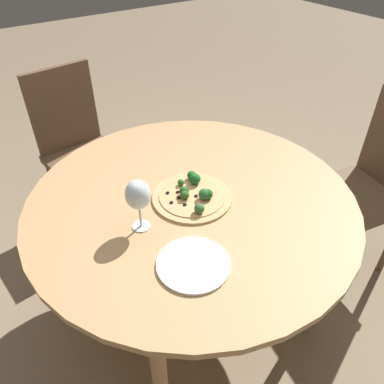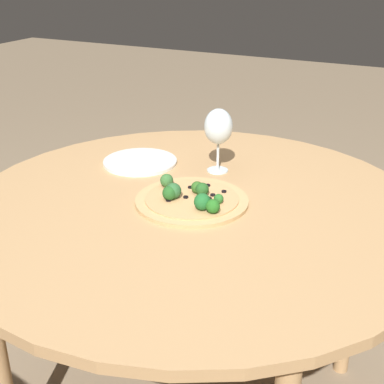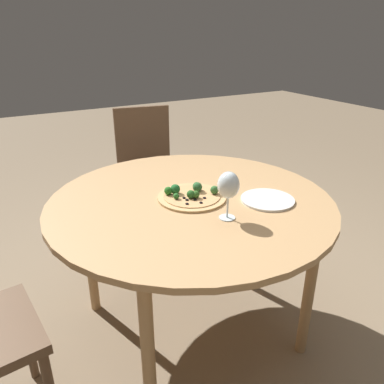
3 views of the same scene
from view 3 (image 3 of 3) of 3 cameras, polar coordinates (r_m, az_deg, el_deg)
ground_plane at (r=2.08m, az=-0.16°, el=-19.87°), size 12.00×12.00×0.00m
dining_table at (r=1.69m, az=-0.19°, el=-3.04°), size 1.26×1.26×0.74m
chair at (r=2.63m, az=-6.81°, el=3.01°), size 0.47×0.47×0.95m
pizza at (r=1.66m, az=-0.08°, el=-0.46°), size 0.31×0.31×0.06m
wine_glass at (r=1.44m, az=5.57°, el=0.93°), size 0.09×0.09×0.20m
plate_near at (r=1.67m, az=11.43°, el=-1.15°), size 0.23×0.23×0.01m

